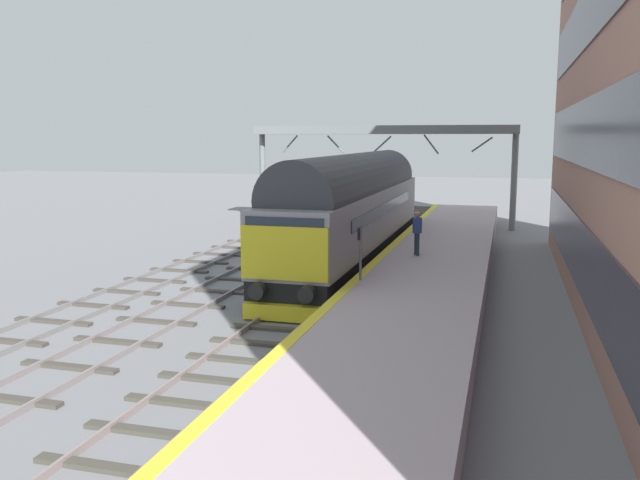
# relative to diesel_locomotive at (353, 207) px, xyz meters

# --- Properties ---
(ground_plane) EXTENTS (140.00, 140.00, 0.00)m
(ground_plane) POSITION_rel_diesel_locomotive_xyz_m (-0.00, -5.11, -2.48)
(ground_plane) COLOR slate
(ground_plane) RESTS_ON ground
(track_main) EXTENTS (2.50, 60.00, 0.15)m
(track_main) POSITION_rel_diesel_locomotive_xyz_m (-0.00, -5.11, -2.43)
(track_main) COLOR gray
(track_main) RESTS_ON ground
(track_adjacent_west) EXTENTS (2.50, 60.00, 0.15)m
(track_adjacent_west) POSITION_rel_diesel_locomotive_xyz_m (-3.54, -5.11, -2.42)
(track_adjacent_west) COLOR gray
(track_adjacent_west) RESTS_ON ground
(track_adjacent_far_west) EXTENTS (2.50, 60.00, 0.15)m
(track_adjacent_far_west) POSITION_rel_diesel_locomotive_xyz_m (-6.42, -5.11, -2.42)
(track_adjacent_far_west) COLOR slate
(track_adjacent_far_west) RESTS_ON ground
(station_platform) EXTENTS (4.00, 44.00, 1.01)m
(station_platform) POSITION_rel_diesel_locomotive_xyz_m (3.60, -5.11, -1.98)
(station_platform) COLOR #B5A3AA
(station_platform) RESTS_ON ground
(diesel_locomotive) EXTENTS (2.74, 18.30, 4.68)m
(diesel_locomotive) POSITION_rel_diesel_locomotive_xyz_m (0.00, 0.00, 0.00)
(diesel_locomotive) COLOR black
(diesel_locomotive) RESTS_ON ground
(platform_number_sign) EXTENTS (0.10, 0.44, 1.62)m
(platform_number_sign) POSITION_rel_diesel_locomotive_xyz_m (1.88, -7.29, -0.38)
(platform_number_sign) COLOR slate
(platform_number_sign) RESTS_ON station_platform
(waiting_passenger) EXTENTS (0.45, 0.47, 1.64)m
(waiting_passenger) POSITION_rel_diesel_locomotive_xyz_m (2.99, -2.47, -0.49)
(waiting_passenger) COLOR #283741
(waiting_passenger) RESTS_ON station_platform
(overhead_footbridge) EXTENTS (15.72, 2.00, 6.03)m
(overhead_footbridge) POSITION_rel_diesel_locomotive_xyz_m (-1.16, 12.83, 3.04)
(overhead_footbridge) COLOR slate
(overhead_footbridge) RESTS_ON ground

